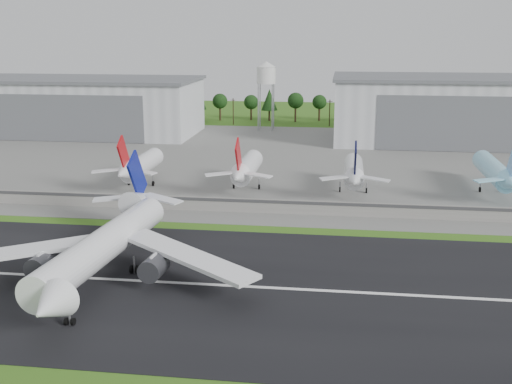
# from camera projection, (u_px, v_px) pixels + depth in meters

# --- Properties ---
(ground) EXTENTS (600.00, 600.00, 0.00)m
(ground) POSITION_uv_depth(u_px,v_px,m) (155.00, 307.00, 100.43)
(ground) COLOR #286217
(ground) RESTS_ON ground
(runway) EXTENTS (320.00, 60.00, 0.10)m
(runway) POSITION_uv_depth(u_px,v_px,m) (172.00, 283.00, 110.03)
(runway) COLOR black
(runway) RESTS_ON ground
(runway_centerline) EXTENTS (220.00, 1.00, 0.02)m
(runway_centerline) POSITION_uv_depth(u_px,v_px,m) (172.00, 282.00, 110.01)
(runway_centerline) COLOR white
(runway_centerline) RESTS_ON runway
(apron) EXTENTS (320.00, 150.00, 0.10)m
(apron) POSITION_uv_depth(u_px,v_px,m) (257.00, 159.00, 215.69)
(apron) COLOR slate
(apron) RESTS_ON ground
(blast_fence) EXTENTS (240.00, 0.61, 3.50)m
(blast_fence) POSITION_uv_depth(u_px,v_px,m) (221.00, 205.00, 152.81)
(blast_fence) COLOR gray
(blast_fence) RESTS_ON ground
(hangar_west) EXTENTS (97.00, 44.00, 23.20)m
(hangar_west) POSITION_uv_depth(u_px,v_px,m) (81.00, 106.00, 266.54)
(hangar_west) COLOR silver
(hangar_west) RESTS_ON ground
(hangar_east) EXTENTS (102.00, 47.00, 25.20)m
(hangar_east) POSITION_uv_depth(u_px,v_px,m) (467.00, 110.00, 245.87)
(hangar_east) COLOR silver
(hangar_east) RESTS_ON ground
(water_tower) EXTENTS (8.40, 8.40, 29.40)m
(water_tower) POSITION_uv_depth(u_px,v_px,m) (266.00, 73.00, 272.78)
(water_tower) COLOR #99999E
(water_tower) RESTS_ON ground
(utility_poles) EXTENTS (230.00, 3.00, 12.00)m
(utility_poles) POSITION_uv_depth(u_px,v_px,m) (281.00, 125.00, 292.54)
(utility_poles) COLOR black
(utility_poles) RESTS_ON ground
(treeline) EXTENTS (320.00, 16.00, 22.00)m
(treeline) POSITION_uv_depth(u_px,v_px,m) (284.00, 121.00, 306.95)
(treeline) COLOR black
(treeline) RESTS_ON ground
(main_airliner) EXTENTS (57.11, 59.26, 18.17)m
(main_airliner) POSITION_uv_depth(u_px,v_px,m) (103.00, 254.00, 109.99)
(main_airliner) COLOR white
(main_airliner) RESTS_ON runway
(parked_jet_red_a) EXTENTS (7.36, 31.29, 16.46)m
(parked_jet_red_a) POSITION_uv_depth(u_px,v_px,m) (139.00, 166.00, 176.05)
(parked_jet_red_a) COLOR white
(parked_jet_red_a) RESTS_ON ground
(parked_jet_red_b) EXTENTS (7.36, 31.29, 16.51)m
(parked_jet_red_b) POSITION_uv_depth(u_px,v_px,m) (246.00, 169.00, 172.13)
(parked_jet_red_b) COLOR white
(parked_jet_red_b) RESTS_ON ground
(parked_jet_navy) EXTENTS (7.36, 31.29, 16.40)m
(parked_jet_navy) POSITION_uv_depth(u_px,v_px,m) (354.00, 172.00, 168.33)
(parked_jet_navy) COLOR silver
(parked_jet_navy) RESTS_ON ground
(parked_jet_skyblue) EXTENTS (7.36, 37.29, 16.56)m
(parked_jet_skyblue) POSITION_uv_depth(u_px,v_px,m) (496.00, 172.00, 168.25)
(parked_jet_skyblue) COLOR #93E0FF
(parked_jet_skyblue) RESTS_ON ground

